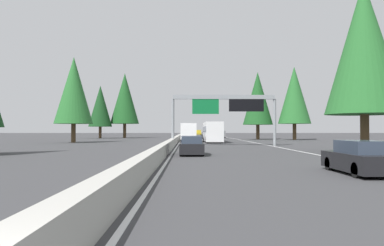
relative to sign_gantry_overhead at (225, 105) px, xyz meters
The scene contains 19 objects.
ground_plane 19.77m from the sign_gantry_overhead, 18.37° to the left, with size 320.00×320.00×0.00m, color #38383A.
median_barrier 38.96m from the sign_gantry_overhead, ahead, with size 180.00×0.56×0.90m, color #ADAAA3.
shoulder_stripe_right 29.12m from the sign_gantry_overhead, 11.01° to the right, with size 160.00×0.16×0.01m, color silver.
shoulder_stripe_median 29.18m from the sign_gantry_overhead, 11.61° to the left, with size 160.00×0.16×0.01m, color silver.
sign_gantry_overhead is the anchor object (origin of this frame).
sedan_far_left 28.16m from the sign_gantry_overhead, behind, with size 4.40×1.80×1.47m.
sedan_mid_right 16.78m from the sign_gantry_overhead, 164.92° to the left, with size 4.40×1.80×1.47m.
bus_far_center 13.17m from the sign_gantry_overhead, ahead, with size 11.50×2.55×3.10m.
sedan_near_center 75.82m from the sign_gantry_overhead, ahead, with size 4.40×1.80×1.47m.
minivan_distant_b 42.36m from the sign_gantry_overhead, ahead, with size 5.00×1.95×1.69m.
box_truck_mid_left 15.82m from the sign_gantry_overhead, 16.66° to the left, with size 8.50×2.40×2.95m.
pickup_far_right 86.97m from the sign_gantry_overhead, ahead, with size 5.60×2.00×1.86m.
sedan_near_right 35.91m from the sign_gantry_overhead, ahead, with size 4.40×1.80×1.47m.
conifer_right_near 17.16m from the sign_gantry_overhead, 140.57° to the right, with size 6.52×6.52×14.82m.
conifer_right_mid 29.99m from the sign_gantry_overhead, 18.42° to the right, with size 5.93×5.93×13.49m.
conifer_right_far 30.54m from the sign_gantry_overhead, 31.87° to the right, with size 6.23×6.23×14.16m.
conifer_left_near 24.73m from the sign_gantry_overhead, 62.83° to the left, with size 5.71×5.71×12.99m.
conifer_left_mid 46.35m from the sign_gantry_overhead, 32.15° to the left, with size 5.32×5.32×12.10m.
conifer_left_far 46.73m from the sign_gantry_overhead, 24.88° to the left, with size 6.77×6.77×15.39m.
Camera 1 is at (-1.60, -1.55, 1.93)m, focal length 33.74 mm.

